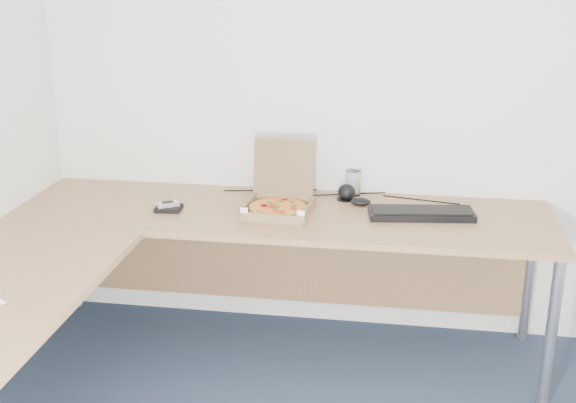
% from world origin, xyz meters
% --- Properties ---
extents(room_shell, '(3.50, 3.50, 2.50)m').
position_xyz_m(room_shell, '(0.00, 0.00, 1.25)').
color(room_shell, silver).
rests_on(room_shell, ground).
extents(desk, '(2.50, 2.20, 0.73)m').
position_xyz_m(desk, '(-0.82, 0.97, 0.70)').
color(desk, '#9A6F48').
rests_on(desk, ground).
extents(pizza_box, '(0.30, 0.35, 0.30)m').
position_xyz_m(pizza_box, '(-0.51, 1.40, 0.77)').
color(pizza_box, olive).
rests_on(pizza_box, desk).
extents(drinking_glass, '(0.07, 0.07, 0.13)m').
position_xyz_m(drinking_glass, '(-0.19, 1.67, 0.80)').
color(drinking_glass, silver).
rests_on(drinking_glass, desk).
extents(keyboard, '(0.49, 0.23, 0.03)m').
position_xyz_m(keyboard, '(0.14, 1.42, 0.74)').
color(keyboard, black).
rests_on(keyboard, desk).
extents(mouse, '(0.10, 0.07, 0.04)m').
position_xyz_m(mouse, '(-0.14, 1.54, 0.75)').
color(mouse, black).
rests_on(mouse, desk).
extents(wallet, '(0.13, 0.11, 0.02)m').
position_xyz_m(wallet, '(-1.02, 1.33, 0.74)').
color(wallet, black).
rests_on(wallet, desk).
extents(phone, '(0.11, 0.10, 0.02)m').
position_xyz_m(phone, '(-1.03, 1.33, 0.76)').
color(phone, '#B2B5BA').
rests_on(phone, wallet).
extents(dome_speaker, '(0.10, 0.10, 0.08)m').
position_xyz_m(dome_speaker, '(-0.21, 1.62, 0.77)').
color(dome_speaker, black).
rests_on(dome_speaker, desk).
extents(cable_bundle, '(0.57, 0.12, 0.01)m').
position_xyz_m(cable_bundle, '(-0.28, 1.68, 0.73)').
color(cable_bundle, black).
rests_on(cable_bundle, desk).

